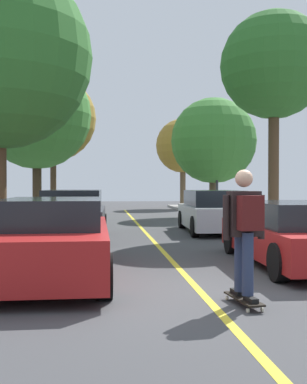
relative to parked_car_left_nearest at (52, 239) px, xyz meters
The scene contains 14 objects.
ground 2.78m from the parked_car_left_nearest, 32.23° to the right, with size 80.00×80.00×0.00m, color #424244.
center_line 3.49m from the parked_car_left_nearest, 48.31° to the left, with size 0.12×39.20×0.01m, color gold.
parked_car_left_nearest is the anchor object (origin of this frame).
parked_car_left_near 6.03m from the parked_car_left_nearest, 90.00° to the left, with size 1.99×4.61×1.43m.
parked_car_right_nearest 4.64m from the parked_car_left_nearest, 10.30° to the left, with size 1.97×4.71×1.24m.
parked_car_right_near 8.80m from the parked_car_left_nearest, 58.75° to the left, with size 2.11×4.52×1.40m.
street_tree_left_near 12.02m from the parked_car_left_nearest, 98.72° to the left, with size 4.31×4.31×6.39m.
street_tree_left_far 18.43m from the parked_car_left_nearest, 95.56° to the left, with size 4.55×4.55×7.27m.
street_tree_right_nearest 10.26m from the parked_car_left_nearest, 46.32° to the left, with size 3.41×3.41×6.97m.
street_tree_right_near 16.47m from the parked_car_left_nearest, 67.10° to the left, with size 4.19×4.19×5.71m.
street_tree_right_far 24.96m from the parked_car_left_nearest, 75.23° to the left, with size 3.65×3.65×5.93m.
streetlamp 15.76m from the parked_car_left_nearest, 66.08° to the left, with size 0.36×0.24×5.07m.
skateboard 3.50m from the parked_car_left_nearest, 39.19° to the right, with size 0.32×0.86×0.10m.
skateboarder 3.50m from the parked_car_left_nearest, 39.59° to the right, with size 0.59×0.71×1.67m.
Camera 1 is at (-1.45, -6.84, 1.58)m, focal length 45.07 mm.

